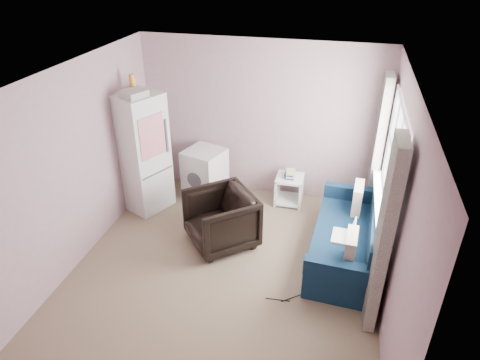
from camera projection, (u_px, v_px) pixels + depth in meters
The scene contains 8 objects.
room at pixel (225, 185), 4.91m from camera, with size 3.84×4.24×2.54m.
armchair at pixel (221, 217), 5.80m from camera, with size 0.83×0.78×0.86m, color black.
fridge at pixel (142, 152), 6.42m from camera, with size 0.83×0.83×2.08m.
washing_machine at pixel (205, 172), 6.93m from camera, with size 0.71×0.71×0.81m.
side_table at pixel (289, 188), 6.79m from camera, with size 0.43×0.43×0.58m.
sofa at pixel (352, 240), 5.55m from camera, with size 0.97×1.94×0.85m.
window_dressing at pixel (380, 186), 5.19m from camera, with size 0.17×2.62×2.18m.
floor_cables at pixel (285, 299), 5.05m from camera, with size 0.42×0.19×0.01m.
Camera 1 is at (1.23, -4.07, 3.70)m, focal length 32.00 mm.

